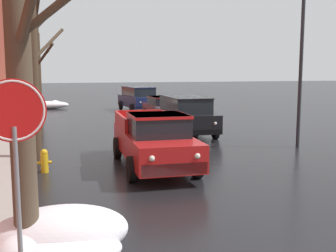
# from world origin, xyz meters

# --- Properties ---
(left_sidewalk_slab) EXTENTS (2.95, 80.00, 0.14)m
(left_sidewalk_slab) POSITION_xyz_m (-6.43, 18.00, 0.07)
(left_sidewalk_slab) COLOR gray
(left_sidewalk_slab) RESTS_ON ground
(snow_bank_mid_block_left) EXTENTS (2.21, 1.24, 0.87)m
(snow_bank_mid_block_left) POSITION_xyz_m (-4.40, 2.27, 0.42)
(snow_bank_mid_block_left) COLOR white
(snow_bank_mid_block_left) RESTS_ON ground
(snow_bank_near_corner_right) EXTENTS (2.64, 0.97, 0.63)m
(snow_bank_near_corner_right) POSITION_xyz_m (4.38, 24.20, 0.31)
(snow_bank_near_corner_right) COLOR white
(snow_bank_near_corner_right) RESTS_ON ground
(snow_bank_along_right_kerb) EXTENTS (3.16, 1.07, 0.67)m
(snow_bank_along_right_kerb) POSITION_xyz_m (-4.20, 29.46, 0.31)
(snow_bank_along_right_kerb) COLOR white
(snow_bank_along_right_kerb) RESTS_ON ground
(bare_tree_at_the_corner) EXTENTS (1.91, 2.40, 6.66)m
(bare_tree_at_the_corner) POSITION_xyz_m (-4.74, 2.08, 3.34)
(bare_tree_at_the_corner) COLOR #4C3D2D
(bare_tree_at_the_corner) RESTS_ON ground
(bare_tree_second_along_sidewalk) EXTENTS (3.20, 2.62, 6.66)m
(bare_tree_second_along_sidewalk) POSITION_xyz_m (-4.89, 10.03, 3.37)
(bare_tree_second_along_sidewalk) COLOR #423323
(bare_tree_second_along_sidewalk) RESTS_ON ground
(bare_tree_mid_block) EXTENTS (2.23, 3.30, 6.46)m
(bare_tree_mid_block) POSITION_xyz_m (-4.81, 15.68, 3.25)
(bare_tree_mid_block) COLOR #382B1E
(bare_tree_mid_block) RESTS_ON ground
(bare_tree_far_down_block) EXTENTS (2.15, 3.15, 6.44)m
(bare_tree_far_down_block) POSITION_xyz_m (-4.86, 23.82, 3.02)
(bare_tree_far_down_block) COLOR #423323
(bare_tree_far_down_block) RESTS_ON ground
(pickup_truck_red_approaching_near_lane) EXTENTS (2.27, 5.47, 1.76)m
(pickup_truck_red_approaching_near_lane) POSITION_xyz_m (-1.31, 7.89, 0.88)
(pickup_truck_red_approaching_near_lane) COLOR red
(pickup_truck_red_approaching_near_lane) RESTS_ON ground
(suv_black_parked_kerbside_close) EXTENTS (2.27, 4.91, 1.82)m
(suv_black_parked_kerbside_close) POSITION_xyz_m (1.79, 13.88, 0.99)
(suv_black_parked_kerbside_close) COLOR black
(suv_black_parked_kerbside_close) RESTS_ON ground
(sedan_maroon_parked_kerbside_mid) EXTENTS (1.96, 4.35, 1.42)m
(sedan_maroon_parked_kerbside_mid) POSITION_xyz_m (2.53, 20.07, 0.75)
(sedan_maroon_parked_kerbside_mid) COLOR maroon
(sedan_maroon_parked_kerbside_mid) RESTS_ON ground
(suv_darkblue_parked_far_down_block) EXTENTS (2.45, 4.97, 1.82)m
(suv_darkblue_parked_far_down_block) POSITION_xyz_m (2.24, 25.85, 0.99)
(suv_darkblue_parked_far_down_block) COLOR navy
(suv_darkblue_parked_far_down_block) RESTS_ON ground
(fire_hydrant) EXTENTS (0.42, 0.22, 0.71)m
(fire_hydrant) POSITION_xyz_m (-4.59, 8.23, 0.36)
(fire_hydrant) COLOR gold
(fire_hydrant) RESTS_ON ground
(stop_sign_at_corner) EXTENTS (0.76, 0.06, 2.93)m
(stop_sign_at_corner) POSITION_xyz_m (-4.86, 0.91, 2.28)
(stop_sign_at_corner) COLOR slate
(stop_sign_at_corner) RESTS_ON ground
(street_lamp_post) EXTENTS (0.44, 0.24, 6.41)m
(street_lamp_post) POSITION_xyz_m (5.00, 9.52, 3.56)
(street_lamp_post) COLOR #28282D
(street_lamp_post) RESTS_ON ground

